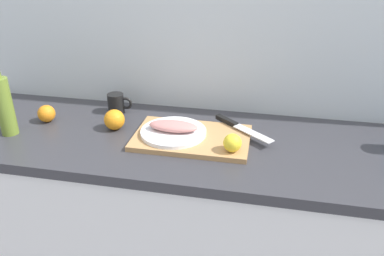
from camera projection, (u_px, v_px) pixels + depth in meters
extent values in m
cube|color=silver|center=(203.00, 30.00, 1.63)|extent=(3.20, 0.05, 2.50)
cube|color=white|center=(187.00, 234.00, 1.71)|extent=(2.00, 0.58, 0.86)
cube|color=#333338|center=(187.00, 144.00, 1.51)|extent=(2.00, 0.60, 0.04)
cube|color=tan|center=(192.00, 137.00, 1.50)|extent=(0.44, 0.27, 0.02)
cylinder|color=white|center=(173.00, 133.00, 1.50)|extent=(0.25, 0.25, 0.01)
ellipsoid|color=tan|center=(173.00, 127.00, 1.48)|extent=(0.19, 0.08, 0.04)
cube|color=silver|center=(253.00, 133.00, 1.49)|extent=(0.16, 0.14, 0.00)
cube|color=black|center=(227.00, 121.00, 1.59)|extent=(0.10, 0.09, 0.02)
sphere|color=yellow|center=(232.00, 143.00, 1.37)|extent=(0.07, 0.07, 0.07)
cylinder|color=olive|center=(5.00, 107.00, 1.50)|extent=(0.06, 0.06, 0.23)
cylinder|color=black|center=(116.00, 103.00, 1.71)|extent=(0.07, 0.07, 0.09)
torus|color=black|center=(126.00, 103.00, 1.70)|extent=(0.06, 0.01, 0.06)
sphere|color=orange|center=(46.00, 114.00, 1.63)|extent=(0.07, 0.07, 0.07)
sphere|color=orange|center=(114.00, 120.00, 1.57)|extent=(0.08, 0.08, 0.08)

